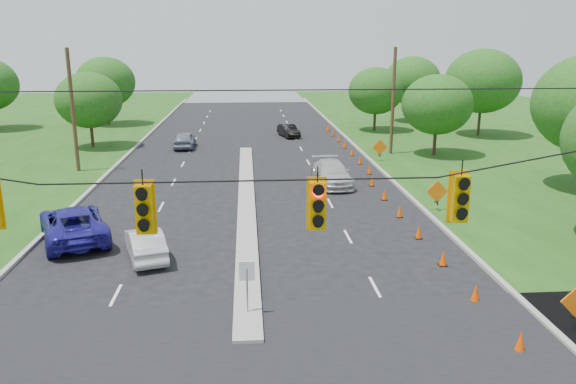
{
  "coord_description": "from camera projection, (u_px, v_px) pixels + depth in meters",
  "views": [
    {
      "loc": [
        0.08,
        -11.99,
        9.28
      ],
      "look_at": [
        1.89,
        12.34,
        2.8
      ],
      "focal_mm": 35.0,
      "sensor_mm": 36.0,
      "label": 1
    }
  ],
  "objects": [
    {
      "name": "curb_left",
      "position": [
        111.0,
        171.0,
        42.12
      ],
      "size": [
        0.25,
        110.0,
        0.16
      ],
      "primitive_type": "cube",
      "color": "gray",
      "rests_on": "ground"
    },
    {
      "name": "curb_right",
      "position": [
        376.0,
        167.0,
        43.57
      ],
      "size": [
        0.25,
        110.0,
        0.16
      ],
      "primitive_type": "cube",
      "color": "gray",
      "rests_on": "ground"
    },
    {
      "name": "median",
      "position": [
        246.0,
        201.0,
        34.17
      ],
      "size": [
        1.0,
        34.0,
        0.18
      ],
      "primitive_type": "cube",
      "color": "gray",
      "rests_on": "ground"
    },
    {
      "name": "median_sign",
      "position": [
        247.0,
        277.0,
        19.34
      ],
      "size": [
        0.55,
        0.06,
        2.05
      ],
      "color": "gray",
      "rests_on": "ground"
    },
    {
      "name": "signal_span",
      "position": [
        243.0,
        257.0,
        11.69
      ],
      "size": [
        25.6,
        0.32,
        9.0
      ],
      "color": "#422D1C",
      "rests_on": "ground"
    },
    {
      "name": "utility_pole_far_left",
      "position": [
        73.0,
        111.0,
        40.79
      ],
      "size": [
        0.28,
        0.28,
        9.0
      ],
      "primitive_type": "cylinder",
      "color": "#422D1C",
      "rests_on": "ground"
    },
    {
      "name": "utility_pole_far_right",
      "position": [
        393.0,
        102.0,
        47.41
      ],
      "size": [
        0.28,
        0.28,
        9.0
      ],
      "primitive_type": "cylinder",
      "color": "#422D1C",
      "rests_on": "ground"
    },
    {
      "name": "cone_0",
      "position": [
        520.0,
        342.0,
        17.34
      ],
      "size": [
        0.32,
        0.32,
        0.7
      ],
      "primitive_type": "cone",
      "color": "#FF4600",
      "rests_on": "ground"
    },
    {
      "name": "cone_1",
      "position": [
        476.0,
        293.0,
        20.71
      ],
      "size": [
        0.32,
        0.32,
        0.7
      ],
      "primitive_type": "cone",
      "color": "#FF4600",
      "rests_on": "ground"
    },
    {
      "name": "cone_2",
      "position": [
        443.0,
        258.0,
        24.09
      ],
      "size": [
        0.32,
        0.32,
        0.7
      ],
      "primitive_type": "cone",
      "color": "#FF4600",
      "rests_on": "ground"
    },
    {
      "name": "cone_3",
      "position": [
        419.0,
        232.0,
        27.46
      ],
      "size": [
        0.32,
        0.32,
        0.7
      ],
      "primitive_type": "cone",
      "color": "#FF4600",
      "rests_on": "ground"
    },
    {
      "name": "cone_4",
      "position": [
        400.0,
        211.0,
        30.83
      ],
      "size": [
        0.32,
        0.32,
        0.7
      ],
      "primitive_type": "cone",
      "color": "#FF4600",
      "rests_on": "ground"
    },
    {
      "name": "cone_5",
      "position": [
        384.0,
        195.0,
        34.21
      ],
      "size": [
        0.32,
        0.32,
        0.7
      ],
      "primitive_type": "cone",
      "color": "#FF4600",
      "rests_on": "ground"
    },
    {
      "name": "cone_6",
      "position": [
        372.0,
        181.0,
        37.58
      ],
      "size": [
        0.32,
        0.32,
        0.7
      ],
      "primitive_type": "cone",
      "color": "#FF4600",
      "rests_on": "ground"
    },
    {
      "name": "cone_7",
      "position": [
        370.0,
        169.0,
        41.0
      ],
      "size": [
        0.32,
        0.32,
        0.7
      ],
      "primitive_type": "cone",
      "color": "#FF4600",
      "rests_on": "ground"
    },
    {
      "name": "cone_8",
      "position": [
        360.0,
        160.0,
        44.37
      ],
      "size": [
        0.32,
        0.32,
        0.7
      ],
      "primitive_type": "cone",
      "color": "#FF4600",
      "rests_on": "ground"
    },
    {
      "name": "cone_9",
      "position": [
        352.0,
        152.0,
        47.74
      ],
      "size": [
        0.32,
        0.32,
        0.7
      ],
      "primitive_type": "cone",
      "color": "#FF4600",
      "rests_on": "ground"
    },
    {
      "name": "cone_10",
      "position": [
        345.0,
        144.0,
        51.12
      ],
      "size": [
        0.32,
        0.32,
        0.7
      ],
      "primitive_type": "cone",
      "color": "#FF4600",
      "rests_on": "ground"
    },
    {
      "name": "cone_11",
      "position": [
        339.0,
        138.0,
        54.49
      ],
      "size": [
        0.32,
        0.32,
        0.7
      ],
      "primitive_type": "cone",
      "color": "#FF4600",
      "rests_on": "ground"
    },
    {
      "name": "cone_12",
      "position": [
        333.0,
        133.0,
        57.86
      ],
      "size": [
        0.32,
        0.32,
        0.7
      ],
      "primitive_type": "cone",
      "color": "#FF4600",
      "rests_on": "ground"
    },
    {
      "name": "cone_13",
      "position": [
        328.0,
        128.0,
        61.24
      ],
      "size": [
        0.32,
        0.32,
        0.7
      ],
      "primitive_type": "cone",
      "color": "#FF4600",
      "rests_on": "ground"
    },
    {
      "name": "work_sign_1",
      "position": [
        437.0,
        193.0,
        31.78
      ],
      "size": [
        1.27,
        0.58,
        1.37
      ],
      "color": "black",
      "rests_on": "ground"
    },
    {
      "name": "work_sign_2",
      "position": [
        380.0,
        148.0,
        45.27
      ],
      "size": [
        1.27,
        0.58,
        1.37
      ],
      "color": "black",
      "rests_on": "ground"
    },
    {
      "name": "tree_5",
      "position": [
        89.0,
        100.0,
        50.37
      ],
      "size": [
        5.88,
        5.88,
        6.86
      ],
      "color": "black",
      "rests_on": "ground"
    },
    {
      "name": "tree_6",
      "position": [
        106.0,
        82.0,
        64.52
      ],
      "size": [
        6.72,
        6.72,
        7.84
      ],
      "color": "black",
      "rests_on": "ground"
    },
    {
      "name": "tree_9",
      "position": [
        437.0,
        105.0,
        46.74
      ],
      "size": [
        5.88,
        5.88,
        6.86
      ],
      "color": "black",
      "rests_on": "ground"
    },
    {
      "name": "tree_10",
      "position": [
        483.0,
        81.0,
        56.64
      ],
      "size": [
        7.56,
        7.56,
        8.82
      ],
      "color": "black",
      "rests_on": "ground"
    },
    {
      "name": "tree_11",
      "position": [
        412.0,
        81.0,
        67.11
      ],
      "size": [
        6.72,
        6.72,
        7.84
      ],
      "color": "black",
      "rests_on": "ground"
    },
    {
      "name": "tree_12",
      "position": [
        376.0,
        91.0,
        60.09
      ],
      "size": [
        5.88,
        5.88,
        6.86
      ],
      "color": "black",
      "rests_on": "ground"
    },
    {
      "name": "white_sedan",
      "position": [
        145.0,
        244.0,
        24.9
      ],
      "size": [
        2.6,
        4.33,
        1.35
      ],
      "primitive_type": "imported",
      "rotation": [
        0.0,
        0.0,
        3.45
      ],
      "color": "silver",
      "rests_on": "ground"
    },
    {
      "name": "blue_pickup",
      "position": [
        73.0,
        224.0,
        27.12
      ],
      "size": [
        4.85,
        6.67,
        1.69
      ],
      "primitive_type": "imported",
      "rotation": [
        0.0,
        0.0,
        3.52
      ],
      "color": "navy",
      "rests_on": "ground"
    },
    {
      "name": "silver_car_far",
      "position": [
        332.0,
        173.0,
        37.87
      ],
      "size": [
        2.46,
        5.54,
        1.58
      ],
      "primitive_type": "imported",
      "rotation": [
        0.0,
        0.0,
        0.05
      ],
      "color": "#B8B7B8",
      "rests_on": "ground"
    },
    {
      "name": "silver_car_oncoming",
      "position": [
        185.0,
        140.0,
        51.16
      ],
      "size": [
        1.8,
        4.45,
        1.51
      ],
      "primitive_type": "imported",
      "rotation": [
        0.0,
        0.0,
        3.14
      ],
      "color": "slate",
      "rests_on": "ground"
    },
    {
      "name": "dark_car_receding",
      "position": [
        289.0,
        131.0,
        57.34
      ],
      "size": [
        2.27,
        4.11,
        1.28
      ],
      "primitive_type": "imported",
      "rotation": [
        0.0,
        0.0,
        0.25
      ],
      "color": "black",
      "rests_on": "ground"
    }
  ]
}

